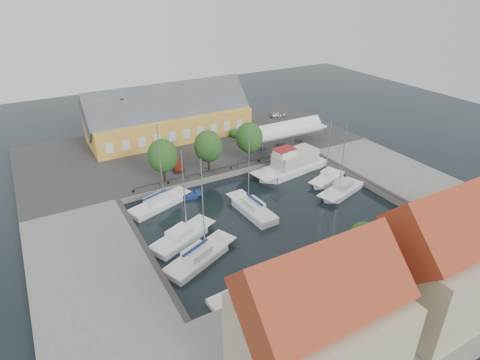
{
  "coord_description": "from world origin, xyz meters",
  "views": [
    {
      "loc": [
        -24.57,
        -37.77,
        27.53
      ],
      "look_at": [
        0.0,
        6.0,
        1.5
      ],
      "focal_mm": 30.0,
      "sensor_mm": 36.0,
      "label": 1
    }
  ],
  "objects_px": {
    "west_boat_c": "(182,238)",
    "launch_sw": "(232,299)",
    "warehouse": "(166,118)",
    "launch_nw": "(185,197)",
    "trawler": "(292,165)",
    "east_boat_a": "(327,179)",
    "car_red": "(177,164)",
    "west_boat_a": "(159,205)",
    "car_silver": "(279,114)",
    "center_sailboat": "(252,210)",
    "tent_canopy": "(287,130)",
    "west_boat_d": "(200,258)",
    "east_boat_b": "(341,191)"
  },
  "relations": [
    {
      "from": "west_boat_a",
      "to": "car_silver",
      "type": "bearing_deg",
      "value": 31.77
    },
    {
      "from": "east_boat_b",
      "to": "car_red",
      "type": "bearing_deg",
      "value": 136.7
    },
    {
      "from": "west_boat_c",
      "to": "launch_sw",
      "type": "height_order",
      "value": "west_boat_c"
    },
    {
      "from": "car_silver",
      "to": "east_boat_b",
      "type": "bearing_deg",
      "value": 169.02
    },
    {
      "from": "east_boat_b",
      "to": "launch_sw",
      "type": "xyz_separation_m",
      "value": [
        -23.32,
        -10.77,
        -0.17
      ]
    },
    {
      "from": "west_boat_c",
      "to": "west_boat_d",
      "type": "height_order",
      "value": "west_boat_d"
    },
    {
      "from": "car_silver",
      "to": "car_red",
      "type": "xyz_separation_m",
      "value": [
        -27.28,
        -12.56,
        0.11
      ]
    },
    {
      "from": "east_boat_b",
      "to": "west_boat_a",
      "type": "xyz_separation_m",
      "value": [
        -23.63,
        8.98,
        0.01
      ]
    },
    {
      "from": "car_red",
      "to": "launch_sw",
      "type": "relative_size",
      "value": 0.84
    },
    {
      "from": "tent_canopy",
      "to": "car_red",
      "type": "height_order",
      "value": "tent_canopy"
    },
    {
      "from": "trawler",
      "to": "west_boat_a",
      "type": "xyz_separation_m",
      "value": [
        -21.59,
        -0.1,
        -0.75
      ]
    },
    {
      "from": "center_sailboat",
      "to": "launch_sw",
      "type": "height_order",
      "value": "center_sailboat"
    },
    {
      "from": "east_boat_a",
      "to": "west_boat_a",
      "type": "distance_m",
      "value": 24.81
    },
    {
      "from": "warehouse",
      "to": "car_red",
      "type": "bearing_deg",
      "value": -104.05
    },
    {
      "from": "car_silver",
      "to": "center_sailboat",
      "type": "bearing_deg",
      "value": 147.06
    },
    {
      "from": "east_boat_a",
      "to": "east_boat_b",
      "type": "relative_size",
      "value": 0.89
    },
    {
      "from": "tent_canopy",
      "to": "car_silver",
      "type": "bearing_deg",
      "value": 60.69
    },
    {
      "from": "east_boat_a",
      "to": "west_boat_d",
      "type": "bearing_deg",
      "value": -162.52
    },
    {
      "from": "trawler",
      "to": "car_silver",
      "type": "bearing_deg",
      "value": 60.68
    },
    {
      "from": "car_red",
      "to": "west_boat_d",
      "type": "relative_size",
      "value": 0.35
    },
    {
      "from": "car_red",
      "to": "car_silver",
      "type": "bearing_deg",
      "value": 35.17
    },
    {
      "from": "center_sailboat",
      "to": "launch_nw",
      "type": "height_order",
      "value": "center_sailboat"
    },
    {
      "from": "center_sailboat",
      "to": "launch_nw",
      "type": "distance_m",
      "value": 10.01
    },
    {
      "from": "car_red",
      "to": "launch_nw",
      "type": "relative_size",
      "value": 0.89
    },
    {
      "from": "tent_canopy",
      "to": "west_boat_a",
      "type": "height_order",
      "value": "west_boat_a"
    },
    {
      "from": "west_boat_a",
      "to": "warehouse",
      "type": "bearing_deg",
      "value": 66.85
    },
    {
      "from": "center_sailboat",
      "to": "trawler",
      "type": "distance_m",
      "value": 13.76
    },
    {
      "from": "tent_canopy",
      "to": "center_sailboat",
      "type": "relative_size",
      "value": 1.17
    },
    {
      "from": "car_red",
      "to": "west_boat_c",
      "type": "distance_m",
      "value": 17.45
    },
    {
      "from": "center_sailboat",
      "to": "west_boat_a",
      "type": "distance_m",
      "value": 12.4
    },
    {
      "from": "east_boat_a",
      "to": "launch_sw",
      "type": "height_order",
      "value": "east_boat_a"
    },
    {
      "from": "tent_canopy",
      "to": "car_red",
      "type": "relative_size",
      "value": 3.31
    },
    {
      "from": "car_silver",
      "to": "west_boat_a",
      "type": "bearing_deg",
      "value": 128.49
    },
    {
      "from": "trawler",
      "to": "east_boat_a",
      "type": "distance_m",
      "value": 5.99
    },
    {
      "from": "tent_canopy",
      "to": "west_boat_c",
      "type": "height_order",
      "value": "west_boat_c"
    },
    {
      "from": "warehouse",
      "to": "east_boat_b",
      "type": "distance_m",
      "value": 33.77
    },
    {
      "from": "west_boat_c",
      "to": "launch_sw",
      "type": "distance_m",
      "value": 11.27
    },
    {
      "from": "tent_canopy",
      "to": "trawler",
      "type": "xyz_separation_m",
      "value": [
        -4.07,
        -7.25,
        -2.67
      ]
    },
    {
      "from": "launch_nw",
      "to": "center_sailboat",
      "type": "bearing_deg",
      "value": -52.47
    },
    {
      "from": "tent_canopy",
      "to": "west_boat_d",
      "type": "relative_size",
      "value": 1.15
    },
    {
      "from": "warehouse",
      "to": "launch_nw",
      "type": "distance_m",
      "value": 21.65
    },
    {
      "from": "trawler",
      "to": "east_boat_b",
      "type": "distance_m",
      "value": 9.33
    },
    {
      "from": "car_silver",
      "to": "center_sailboat",
      "type": "distance_m",
      "value": 36.07
    },
    {
      "from": "car_red",
      "to": "west_boat_a",
      "type": "relative_size",
      "value": 0.36
    },
    {
      "from": "tent_canopy",
      "to": "west_boat_d",
      "type": "height_order",
      "value": "west_boat_d"
    },
    {
      "from": "east_boat_a",
      "to": "east_boat_b",
      "type": "distance_m",
      "value": 3.82
    },
    {
      "from": "trawler",
      "to": "east_boat_a",
      "type": "relative_size",
      "value": 1.34
    },
    {
      "from": "tent_canopy",
      "to": "west_boat_c",
      "type": "distance_m",
      "value": 30.47
    },
    {
      "from": "warehouse",
      "to": "east_boat_b",
      "type": "relative_size",
      "value": 2.54
    },
    {
      "from": "west_boat_a",
      "to": "launch_sw",
      "type": "bearing_deg",
      "value": -89.1
    }
  ]
}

